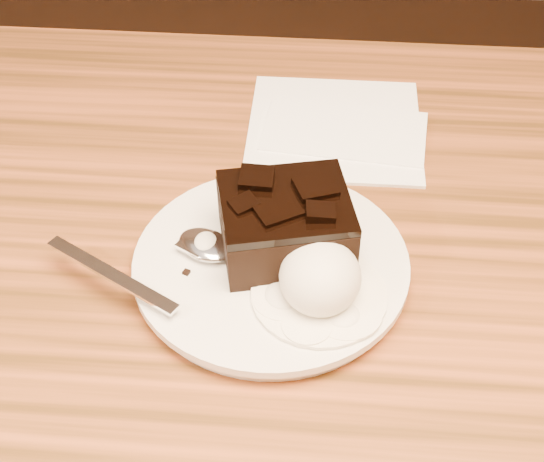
# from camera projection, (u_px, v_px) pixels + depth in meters

# --- Properties ---
(plate) EXTENTS (0.22, 0.22, 0.02)m
(plate) POSITION_uv_depth(u_px,v_px,m) (271.00, 267.00, 0.63)
(plate) COLOR silver
(plate) RESTS_ON dining_table
(brownie) EXTENTS (0.12, 0.11, 0.05)m
(brownie) POSITION_uv_depth(u_px,v_px,m) (285.00, 227.00, 0.62)
(brownie) COLOR black
(brownie) RESTS_ON plate
(ice_cream_scoop) EXTENTS (0.06, 0.07, 0.05)m
(ice_cream_scoop) POSITION_uv_depth(u_px,v_px,m) (320.00, 277.00, 0.58)
(ice_cream_scoop) COLOR white
(ice_cream_scoop) RESTS_ON plate
(melt_puddle) EXTENTS (0.10, 0.10, 0.00)m
(melt_puddle) POSITION_uv_depth(u_px,v_px,m) (319.00, 295.00, 0.60)
(melt_puddle) COLOR white
(melt_puddle) RESTS_ON plate
(spoon) EXTENTS (0.18, 0.13, 0.01)m
(spoon) POSITION_uv_depth(u_px,v_px,m) (206.00, 246.00, 0.63)
(spoon) COLOR silver
(spoon) RESTS_ON plate
(napkin) EXTENTS (0.17, 0.17, 0.01)m
(napkin) POSITION_uv_depth(u_px,v_px,m) (334.00, 127.00, 0.78)
(napkin) COLOR white
(napkin) RESTS_ON dining_table
(crumb_a) EXTENTS (0.01, 0.01, 0.00)m
(crumb_a) POSITION_uv_depth(u_px,v_px,m) (268.00, 254.00, 0.63)
(crumb_a) COLOR black
(crumb_a) RESTS_ON plate
(crumb_b) EXTENTS (0.01, 0.01, 0.00)m
(crumb_b) POSITION_uv_depth(u_px,v_px,m) (186.00, 272.00, 0.61)
(crumb_b) COLOR black
(crumb_b) RESTS_ON plate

